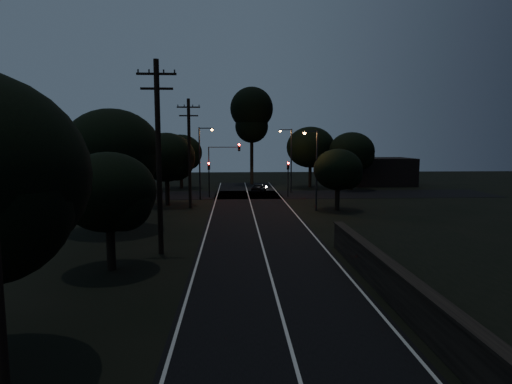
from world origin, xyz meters
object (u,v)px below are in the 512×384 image
streetlight_a (201,158)px  utility_pole_mid (159,155)px  utility_pole_far (189,152)px  tall_pine (252,114)px  signal_mast (223,160)px  signal_left (209,173)px  streetlight_b (290,156)px  streetlight_c (315,164)px  signal_right (288,173)px  car (259,188)px

streetlight_a → utility_pole_mid: bearing=-91.7°
utility_pole_far → streetlight_a: bearing=83.4°
tall_pine → signal_mast: tall_pine is taller
utility_pole_mid → streetlight_a: (0.69, 23.00, -1.10)m
signal_left → streetlight_b: 10.84m
utility_pole_far → streetlight_b: bearing=46.7°
signal_mast → streetlight_c: bearing=-48.8°
utility_pole_mid → streetlight_b: size_ratio=1.38×
utility_pole_mid → signal_mast: 25.22m
utility_pole_far → tall_pine: (7.00, 23.00, 4.96)m
tall_pine → signal_right: size_ratio=3.53×
streetlight_b → signal_mast: bearing=-154.0°
streetlight_a → streetlight_b: 12.19m
streetlight_b → streetlight_c: size_ratio=1.07×
tall_pine → car: tall_pine is taller
signal_mast → car: size_ratio=1.81×
signal_mast → streetlight_a: (-2.39, -1.99, 0.30)m
streetlight_a → tall_pine: bearing=69.6°
utility_pole_far → signal_mast: size_ratio=1.68×
signal_mast → streetlight_a: bearing=-140.2°
car → streetlight_c: bearing=124.6°
utility_pole_far → tall_pine: size_ratio=0.72×
tall_pine → signal_right: 17.21m
utility_pole_mid → signal_mast: size_ratio=1.76×
utility_pole_mid → signal_right: size_ratio=2.68×
streetlight_b → car: streetlight_b is taller
streetlight_c → car: (-4.41, 14.12, -3.76)m
utility_pole_mid → signal_right: (10.60, 24.99, -2.90)m
signal_left → streetlight_c: 14.52m
streetlight_b → signal_left: bearing=-158.0°
streetlight_b → streetlight_c: (0.52, -14.00, -0.29)m
streetlight_c → utility_pole_mid: bearing=-128.3°
streetlight_c → streetlight_a: bearing=144.3°
signal_left → car: bearing=34.5°
signal_right → streetlight_c: (1.23, -9.99, 1.51)m
tall_pine → streetlight_a: size_ratio=1.81×
utility_pole_mid → streetlight_b: bearing=68.7°
utility_pole_mid → signal_right: 27.30m
utility_pole_far → streetlight_a: size_ratio=1.31×
streetlight_a → car: size_ratio=2.32×
signal_right → utility_pole_far: bearing=-143.0°
streetlight_c → tall_pine: bearing=100.9°
utility_pole_far → streetlight_c: 12.05m
utility_pole_far → streetlight_b: (11.31, 12.00, -0.85)m
signal_mast → tall_pine: bearing=75.4°
tall_pine → signal_left: 17.74m
car → tall_pine: bearing=-70.6°
signal_left → streetlight_a: streetlight_a is taller
utility_pole_far → streetlight_b: size_ratio=1.31×
tall_pine → streetlight_c: tall_pine is taller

